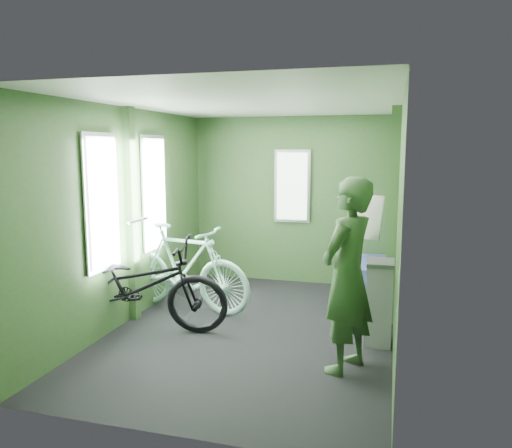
% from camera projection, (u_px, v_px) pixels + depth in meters
% --- Properties ---
extents(room, '(4.00, 4.02, 2.31)m').
position_uv_depth(room, '(251.00, 192.00, 5.01)').
color(room, black).
rests_on(room, ground).
extents(bicycle_black, '(1.95, 1.04, 1.05)m').
position_uv_depth(bicycle_black, '(140.00, 331.00, 5.14)').
color(bicycle_black, black).
rests_on(bicycle_black, ground).
extents(bicycle_mint, '(1.78, 0.86, 1.06)m').
position_uv_depth(bicycle_mint, '(185.00, 310.00, 5.81)').
color(bicycle_mint, '#A1E0CB').
rests_on(bicycle_mint, ground).
extents(passenger, '(0.61, 0.73, 1.65)m').
position_uv_depth(passenger, '(347.00, 275.00, 4.14)').
color(passenger, '#314F2B').
rests_on(passenger, ground).
extents(waste_box, '(0.24, 0.33, 0.81)m').
position_uv_depth(waste_box, '(379.00, 302.00, 4.79)').
color(waste_box, slate).
rests_on(waste_box, ground).
extents(bench_seat, '(0.54, 0.95, 1.00)m').
position_uv_depth(bench_seat, '(373.00, 276.00, 6.22)').
color(bench_seat, navy).
rests_on(bench_seat, ground).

